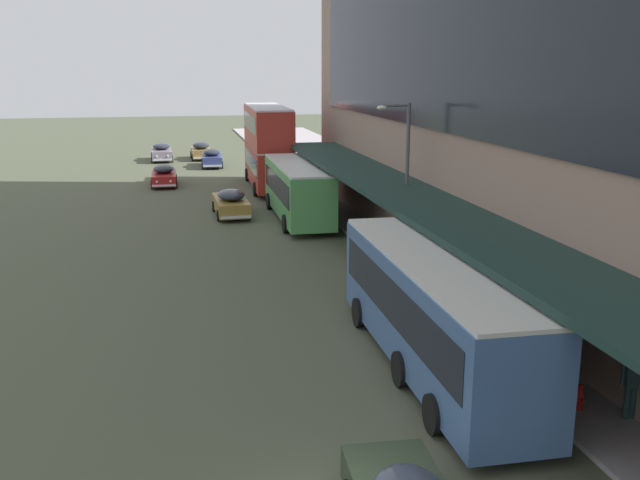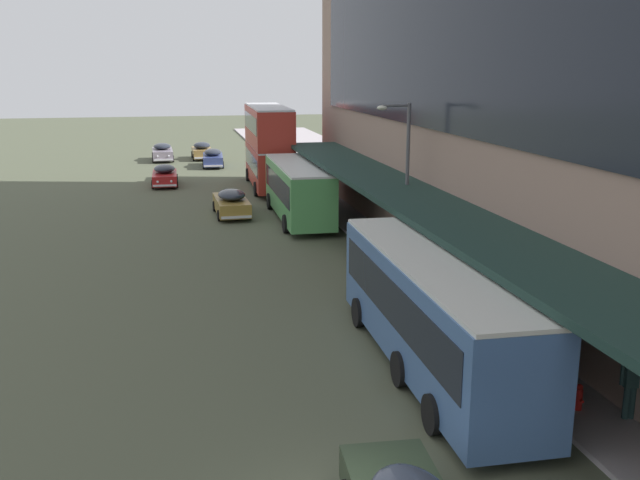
{
  "view_description": "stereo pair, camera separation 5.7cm",
  "coord_description": "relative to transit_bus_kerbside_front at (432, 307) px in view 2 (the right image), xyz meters",
  "views": [
    {
      "loc": [
        -3.07,
        -11.37,
        8.7
      ],
      "look_at": [
        2.74,
        15.88,
        1.89
      ],
      "focal_mm": 40.0,
      "sensor_mm": 36.0,
      "label": 1
    },
    {
      "loc": [
        -3.01,
        -11.38,
        8.7
      ],
      "look_at": [
        2.74,
        15.88,
        1.89
      ],
      "focal_mm": 40.0,
      "sensor_mm": 36.0,
      "label": 2
    }
  ],
  "objects": [
    {
      "name": "transit_bus_kerbside_front",
      "position": [
        0.0,
        0.0,
        0.0
      ],
      "size": [
        2.82,
        11.59,
        3.39
      ],
      "color": "#3F6399",
      "rests_on": "ground"
    },
    {
      "name": "transit_bus_kerbside_rear",
      "position": [
        -0.17,
        32.96,
        1.27
      ],
      "size": [
        3.0,
        10.55,
        5.92
      ],
      "color": "#B12F24",
      "rests_on": "ground"
    },
    {
      "name": "transit_bus_kerbside_far",
      "position": [
        -0.05,
        21.56,
        -0.05
      ],
      "size": [
        2.79,
        10.32,
        3.28
      ],
      "color": "#4E9B53",
      "rests_on": "ground"
    },
    {
      "name": "sedan_trailing_near",
      "position": [
        -4.15,
        50.89,
        -1.13
      ],
      "size": [
        1.97,
        4.3,
        1.65
      ],
      "color": "olive",
      "rests_on": "ground"
    },
    {
      "name": "sedan_lead_mid",
      "position": [
        -7.65,
        35.72,
        -1.17
      ],
      "size": [
        1.92,
        4.62,
        1.55
      ],
      "color": "#A31C1D",
      "rests_on": "ground"
    },
    {
      "name": "sedan_oncoming_front",
      "position": [
        -7.86,
        50.59,
        -1.14
      ],
      "size": [
        2.05,
        4.82,
        1.62
      ],
      "color": "gray",
      "rests_on": "ground"
    },
    {
      "name": "sedan_second_near",
      "position": [
        -3.46,
        45.34,
        -1.15
      ],
      "size": [
        2.01,
        4.76,
        1.6
      ],
      "color": "navy",
      "rests_on": "ground"
    },
    {
      "name": "sedan_oncoming_rear",
      "position": [
        -3.73,
        23.59,
        -1.15
      ],
      "size": [
        2.05,
        4.94,
        1.59
      ],
      "color": "olive",
      "rests_on": "ground"
    },
    {
      "name": "pedestrian_at_kerb",
      "position": [
        3.69,
        -4.1,
        -0.76
      ],
      "size": [
        0.62,
        0.33,
        1.86
      ],
      "color": "#1E3534",
      "rests_on": "sidewalk_kerb"
    },
    {
      "name": "street_lamp",
      "position": [
        2.67,
        10.8,
        2.3
      ],
      "size": [
        1.5,
        0.28,
        7.03
      ],
      "color": "#4C4C51",
      "rests_on": "sidewalk_kerb"
    },
    {
      "name": "fire_hydrant",
      "position": [
        2.72,
        -3.42,
        -1.44
      ],
      "size": [
        0.2,
        0.4,
        0.7
      ],
      "color": "red",
      "rests_on": "sidewalk_kerb"
    }
  ]
}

